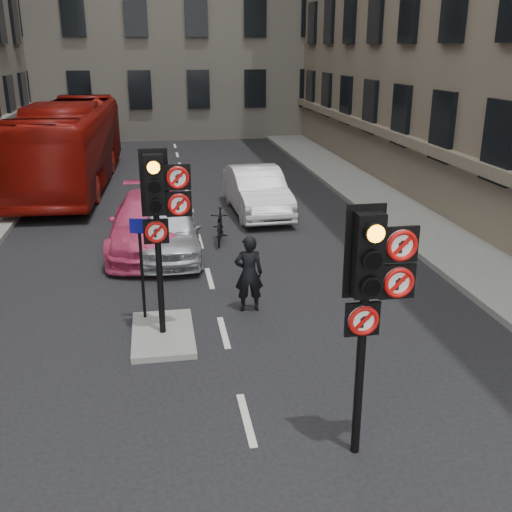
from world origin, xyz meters
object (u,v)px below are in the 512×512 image
object	(u,v)px
car_white	(257,191)
motorcyclist	(249,274)
signal_near	(372,282)
motorcycle	(220,226)
bus_red	(70,145)
car_silver	(170,231)
car_pink	(149,223)
info_sign	(141,255)
signal_far	(160,204)

from	to	relation	value
car_white	motorcyclist	bearing A→B (deg)	-103.11
car_white	motorcyclist	distance (m)	7.98
signal_near	motorcycle	world-z (taller)	signal_near
motorcycle	motorcyclist	xyz separation A→B (m)	(0.09, -4.85, 0.36)
signal_near	bus_red	world-z (taller)	signal_near
car_silver	motorcyclist	xyz separation A→B (m)	(1.55, -3.93, 0.14)
car_pink	car_white	bearing A→B (deg)	44.64
car_white	car_silver	bearing A→B (deg)	-130.31
signal_near	car_pink	xyz separation A→B (m)	(-2.92, 9.65, -1.84)
car_white	motorcyclist	world-z (taller)	motorcyclist
car_pink	motorcycle	distance (m)	2.04
car_silver	info_sign	distance (m)	4.33
car_white	bus_red	xyz separation A→B (m)	(-6.69, 5.47, 0.90)
car_silver	info_sign	bearing A→B (deg)	-97.42
motorcyclist	signal_far	bearing A→B (deg)	32.09
car_silver	motorcycle	world-z (taller)	car_silver
signal_near	car_silver	xyz separation A→B (m)	(-2.37, 8.94, -1.88)
car_silver	bus_red	xyz separation A→B (m)	(-3.62, 9.37, 0.98)
car_pink	motorcycle	bearing A→B (deg)	9.01
bus_red	motorcyclist	distance (m)	14.30
car_silver	info_sign	xyz separation A→B (m)	(-0.67, -4.20, 0.79)
bus_red	info_sign	distance (m)	13.89
car_silver	car_white	distance (m)	4.97
bus_red	signal_near	bearing A→B (deg)	-69.45
car_silver	motorcyclist	distance (m)	4.23
signal_near	bus_red	distance (m)	19.29
car_pink	motorcyclist	world-z (taller)	motorcyclist
bus_red	info_sign	world-z (taller)	bus_red
bus_red	car_pink	bearing A→B (deg)	-68.04
signal_near	car_pink	distance (m)	10.24
bus_red	motorcycle	xyz separation A→B (m)	(5.09, -8.46, -1.19)
signal_near	signal_far	distance (m)	4.77
signal_near	car_silver	size ratio (longest dim) A/B	0.87
bus_red	car_white	bearing A→B (deg)	-36.82
car_pink	motorcycle	xyz separation A→B (m)	(2.01, 0.21, -0.26)
car_white	motorcyclist	size ratio (longest dim) A/B	2.78
signal_near	motorcycle	size ratio (longest dim) A/B	2.21
car_silver	signal_near	bearing A→B (deg)	-73.54
car_pink	bus_red	size ratio (longest dim) A/B	0.43
car_white	bus_red	size ratio (longest dim) A/B	0.39
car_white	bus_red	distance (m)	8.68
car_white	info_sign	bearing A→B (deg)	-116.92
bus_red	motorcyclist	xyz separation A→B (m)	(5.17, -13.31, -0.83)
signal_far	motorcycle	size ratio (longest dim) A/B	2.21
motorcycle	info_sign	distance (m)	5.63
motorcyclist	info_sign	size ratio (longest dim) A/B	0.79
bus_red	motorcyclist	size ratio (longest dim) A/B	7.14
info_sign	car_pink	bearing A→B (deg)	103.28
motorcyclist	car_silver	bearing A→B (deg)	-65.78
car_pink	info_sign	size ratio (longest dim) A/B	2.42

